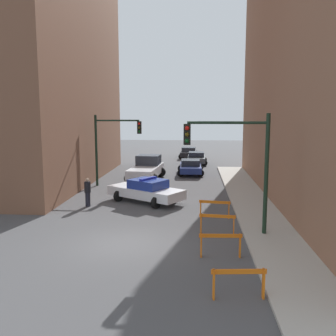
# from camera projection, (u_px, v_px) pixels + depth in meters

# --- Properties ---
(ground_plane) EXTENTS (120.00, 120.00, 0.00)m
(ground_plane) POSITION_uv_depth(u_px,v_px,m) (125.00, 244.00, 15.36)
(ground_plane) COLOR #4C4C4F
(sidewalk_right) EXTENTS (2.40, 44.00, 0.12)m
(sidewalk_right) POSITION_uv_depth(u_px,v_px,m) (278.00, 246.00, 14.89)
(sidewalk_right) COLOR #B2ADA3
(sidewalk_right) RESTS_ON ground_plane
(building_corner_left) EXTENTS (14.00, 20.00, 25.96)m
(building_corner_left) POSITION_uv_depth(u_px,v_px,m) (0.00, 11.00, 28.18)
(building_corner_left) COLOR brown
(building_corner_left) RESTS_ON ground_plane
(traffic_light_near) EXTENTS (3.64, 0.35, 5.20)m
(traffic_light_near) POSITION_uv_depth(u_px,v_px,m) (239.00, 155.00, 15.95)
(traffic_light_near) COLOR black
(traffic_light_near) RESTS_ON sidewalk_right
(traffic_light_far) EXTENTS (3.44, 0.35, 5.20)m
(traffic_light_far) POSITION_uv_depth(u_px,v_px,m) (111.00, 140.00, 27.19)
(traffic_light_far) COLOR black
(traffic_light_far) RESTS_ON ground_plane
(police_car) EXTENTS (4.96, 4.09, 1.52)m
(police_car) POSITION_uv_depth(u_px,v_px,m) (146.00, 190.00, 22.48)
(police_car) COLOR white
(police_car) RESTS_ON ground_plane
(white_truck) EXTENTS (2.93, 5.55, 1.90)m
(white_truck) POSITION_uv_depth(u_px,v_px,m) (147.00, 168.00, 30.18)
(white_truck) COLOR silver
(white_truck) RESTS_ON ground_plane
(parked_car_near) EXTENTS (2.37, 4.35, 1.31)m
(parked_car_near) POSITION_uv_depth(u_px,v_px,m) (190.00, 167.00, 32.80)
(parked_car_near) COLOR navy
(parked_car_near) RESTS_ON ground_plane
(parked_car_mid) EXTENTS (2.29, 4.31, 1.31)m
(parked_car_mid) POSITION_uv_depth(u_px,v_px,m) (196.00, 158.00, 39.23)
(parked_car_mid) COLOR #474C51
(parked_car_mid) RESTS_ON ground_plane
(parked_car_far) EXTENTS (2.38, 4.37, 1.31)m
(parked_car_far) POSITION_uv_depth(u_px,v_px,m) (189.00, 152.00, 44.78)
(parked_car_far) COLOR black
(parked_car_far) RESTS_ON ground_plane
(pedestrian_crossing) EXTENTS (0.39, 0.39, 1.66)m
(pedestrian_crossing) POSITION_uv_depth(u_px,v_px,m) (88.00, 192.00, 21.44)
(pedestrian_crossing) COLOR black
(pedestrian_crossing) RESTS_ON ground_plane
(barrier_front) EXTENTS (1.60, 0.31, 0.90)m
(barrier_front) POSITION_uv_depth(u_px,v_px,m) (239.00, 279.00, 10.72)
(barrier_front) COLOR orange
(barrier_front) RESTS_ON ground_plane
(barrier_mid) EXTENTS (1.60, 0.24, 0.90)m
(barrier_mid) POSITION_uv_depth(u_px,v_px,m) (221.00, 241.00, 13.85)
(barrier_mid) COLOR orange
(barrier_mid) RESTS_ON ground_plane
(barrier_back) EXTENTS (1.60, 0.32, 0.90)m
(barrier_back) POSITION_uv_depth(u_px,v_px,m) (217.00, 221.00, 16.49)
(barrier_back) COLOR orange
(barrier_back) RESTS_ON ground_plane
(barrier_corner) EXTENTS (1.59, 0.36, 0.90)m
(barrier_corner) POSITION_uv_depth(u_px,v_px,m) (215.00, 206.00, 19.08)
(barrier_corner) COLOR orange
(barrier_corner) RESTS_ON ground_plane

